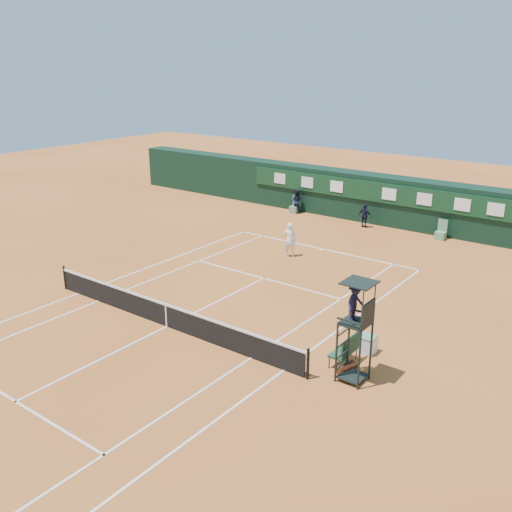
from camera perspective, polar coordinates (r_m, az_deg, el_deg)
The scene contains 14 objects.
ground at distance 22.53m, azimuth -8.89°, elevation -6.98°, with size 90.00×90.00×0.00m, color #BF682D.
court_lines at distance 22.53m, azimuth -8.90°, elevation -6.97°, with size 11.05×23.85×0.01m.
tennis_net at distance 22.31m, azimuth -8.96°, elevation -5.81°, with size 12.90×0.10×1.10m.
back_wall at distance 36.79m, azimuth 12.23°, elevation 5.61°, with size 40.00×1.65×3.00m.
linesman_chair_left at distance 38.56m, azimuth 3.88°, elevation 4.79°, with size 0.55×0.50×1.15m.
linesman_chair_right at distance 34.38m, azimuth 17.99°, elevation 2.11°, with size 0.55×0.50×1.15m.
umpire_chair at distance 17.97m, azimuth 9.96°, elevation -5.38°, with size 0.96×0.95×3.42m.
player_bench at distance 19.65m, azimuth 9.03°, elevation -9.15°, with size 0.56×1.20×1.10m.
tennis_bag at distance 19.44m, azimuth 9.17°, elevation -11.05°, with size 0.32×0.72×0.27m, color black.
cooler at distance 20.66m, azimuth 11.07°, elevation -8.65°, with size 0.57×0.57×0.65m.
tennis_ball at distance 24.23m, azimuth 7.26°, elevation -4.89°, with size 0.06×0.06×0.06m, color #ADC62E.
player at distance 29.74m, azimuth 3.39°, elevation 1.65°, with size 0.67×0.44×1.84m, color white.
ball_kid_left at distance 38.47m, azimuth 4.07°, elevation 5.50°, with size 0.78×0.61×1.60m, color black.
ball_kid_right at distance 35.60m, azimuth 10.83°, elevation 3.97°, with size 0.86×0.36×1.47m, color black.
Camera 1 is at (14.73, -13.94, 9.82)m, focal length 40.00 mm.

